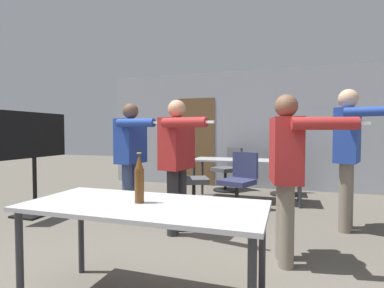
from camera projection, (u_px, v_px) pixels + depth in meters
name	position (u px, v px, depth m)	size (l,w,h in m)	color
back_wall	(242.00, 129.00, 6.79)	(6.43, 0.12, 2.64)	#A3A8B2
conference_table_near	(144.00, 214.00, 2.11)	(1.70, 0.76, 0.75)	#A8A8AD
conference_table_far	(246.00, 164.00, 5.44)	(1.95, 0.67, 0.75)	#A8A8AD
tv_screen	(34.00, 150.00, 4.51)	(0.44, 1.25, 1.55)	black
person_right_polo	(178.00, 154.00, 3.68)	(0.74, 0.78, 1.65)	#28282D
person_near_casual	(132.00, 150.00, 4.30)	(0.76, 0.74, 1.67)	#3D4C75
person_left_plaid	(349.00, 146.00, 3.78)	(0.76, 0.83, 1.80)	slate
person_far_watching	(287.00, 163.00, 2.83)	(0.83, 0.66, 1.61)	slate
office_chair_side_rolled	(239.00, 184.00, 4.74)	(0.61, 0.65, 0.93)	black
office_chair_near_pushed	(284.00, 172.00, 6.02)	(0.52, 0.55, 0.95)	black
office_chair_mid_tucked	(228.00, 171.00, 6.42)	(0.68, 0.69, 0.92)	black
office_chair_far_left	(189.00, 182.00, 4.90)	(0.66, 0.62, 0.92)	black
beer_bottle	(139.00, 179.00, 2.12)	(0.07, 0.07, 0.36)	#563314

